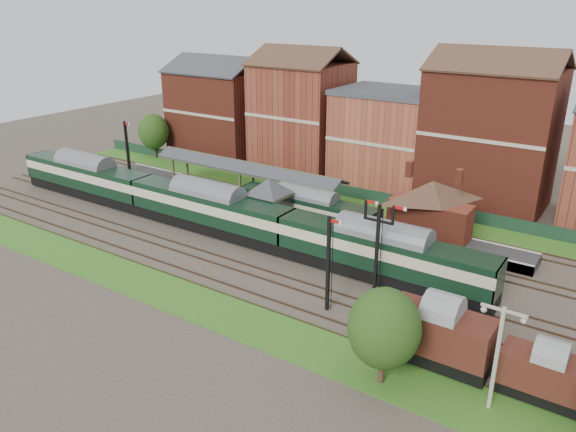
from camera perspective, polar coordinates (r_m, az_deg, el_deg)
The scene contains 20 objects.
ground at distance 55.66m, azimuth -1.33°, elevation -3.46°, with size 160.00×160.00×0.00m, color #473D33.
grass_back at distance 68.36m, azimuth 6.40°, elevation 1.26°, with size 90.00×4.50×0.06m, color #2D6619.
grass_front at distance 47.44m, azimuth -9.78°, elevation -8.43°, with size 90.00×5.00×0.06m, color #2D6619.
fence at distance 69.80m, azimuth 7.19°, elevation 2.28°, with size 90.00×0.12×1.50m, color #193823.
platform at distance 65.51m, azimuth -0.02°, elevation 0.94°, with size 55.00×3.40×1.00m, color #2D2D2D.
signal_box at distance 58.50m, azimuth -1.94°, elevation 1.18°, with size 5.40×5.40×6.00m.
brick_hut at distance 55.28m, azimuth 4.85°, elevation -2.36°, with size 3.20×2.64×2.94m.
station_building at distance 57.20m, azimuth 14.28°, elevation 0.85°, with size 8.10×8.10×5.90m.
canopy at distance 67.59m, azimuth -4.26°, elevation 5.17°, with size 26.00×3.89×4.08m.
semaphore_bracket at distance 46.32m, azimuth 9.10°, elevation -2.76°, with size 3.60×0.25×8.18m.
semaphore_platform_end at distance 79.34m, azimuth -16.01°, elevation 6.52°, with size 1.23×0.25×8.00m.
semaphore_siding at distance 43.68m, azimuth 4.13°, elevation -4.77°, with size 1.23×0.25×8.00m.
yard_lamp at distance 35.86m, azimuth 20.50°, elevation -12.85°, with size 2.60×0.22×7.00m.
town_backdrop at distance 74.28m, azimuth 9.77°, elevation 8.33°, with size 69.00×10.00×16.00m.
dmu_train at distance 59.59m, azimuth -8.08°, elevation 0.83°, with size 59.86×3.14×4.60m.
platform_railcar at distance 59.99m, azimuth 1.94°, elevation 0.72°, with size 16.43×2.59×3.78m.
goods_van_a at distance 39.61m, azimuth 15.18°, elevation -11.53°, with size 6.82×2.96×4.14m.
goods_van_b at distance 38.81m, azimuth 24.82°, elevation -14.46°, with size 5.46×2.37×3.31m.
tree_far at distance 36.18m, azimuth 9.74°, elevation -11.19°, with size 4.62×4.62×6.74m.
tree_back at distance 89.44m, azimuth -13.50°, elevation 8.35°, with size 4.67×4.67×6.82m.
Camera 1 is at (29.20, -41.25, 23.33)m, focal length 35.00 mm.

